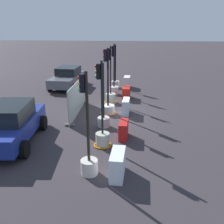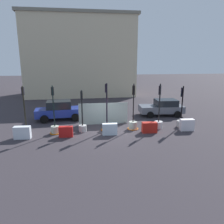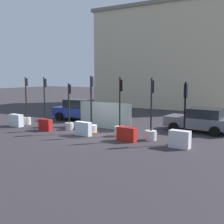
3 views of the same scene
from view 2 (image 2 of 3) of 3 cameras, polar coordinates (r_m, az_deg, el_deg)
ground_plane at (r=16.69m, az=-1.23°, el=-4.98°), size 120.00×120.00×0.00m
traffic_light_0 at (r=17.02m, az=-21.67°, el=-3.20°), size 0.58×0.58×3.53m
traffic_light_1 at (r=16.48m, az=-14.82°, el=-3.52°), size 0.76×0.76×3.55m
traffic_light_2 at (r=16.54m, az=-7.77°, el=-3.00°), size 0.59×0.59×3.14m
traffic_light_3 at (r=16.63m, az=-1.36°, el=-3.05°), size 0.91×0.91×3.63m
traffic_light_4 at (r=17.04m, az=5.54°, el=-2.76°), size 0.86×0.86×3.57m
traffic_light_5 at (r=17.56m, az=12.14°, el=-2.22°), size 0.65×0.65×3.54m
traffic_light_6 at (r=18.34m, az=17.66°, el=-1.89°), size 0.64×0.64×3.32m
construction_barrier_0 at (r=16.20m, az=-22.51°, el=-5.02°), size 1.13×0.50×0.88m
construction_barrier_1 at (r=15.66m, az=-12.04°, el=-5.08°), size 0.99×0.42×0.77m
construction_barrier_2 at (r=15.73m, az=-0.58°, el=-4.53°), size 1.09×0.42×0.84m
construction_barrier_3 at (r=16.45m, az=9.81°, el=-4.01°), size 1.13×0.53×0.79m
construction_barrier_4 at (r=17.62m, az=19.08°, el=-3.21°), size 1.07×0.52×0.89m
car_grey_saloon at (r=21.65m, az=13.11°, el=1.19°), size 4.29×2.39×1.55m
car_blue_estate at (r=20.11m, az=-13.61°, el=0.45°), size 4.37×2.32×1.72m
building_main_facade at (r=33.90m, az=-8.30°, el=14.35°), size 16.09×8.14×11.52m
site_fence_panel at (r=18.19m, az=-2.27°, el=-0.56°), size 4.12×0.50×1.81m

